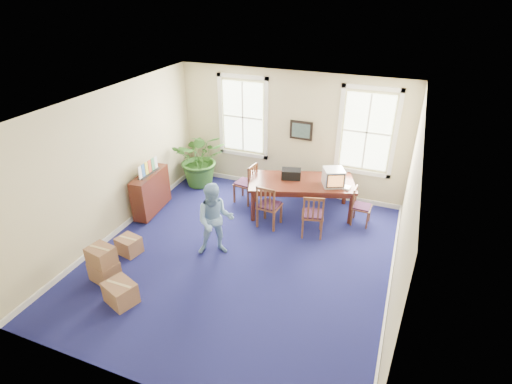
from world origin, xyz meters
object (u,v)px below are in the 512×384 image
(cardboard_boxes, at_px, (115,262))
(chair_near_left, at_px, (269,205))
(conference_table, at_px, (301,197))
(man, at_px, (215,220))
(crt_tv, at_px, (333,177))
(potted_plant, at_px, (201,158))
(credenza, at_px, (151,194))

(cardboard_boxes, bearing_deg, chair_near_left, 53.93)
(conference_table, height_order, man, man)
(man, bearing_deg, cardboard_boxes, -158.93)
(man, bearing_deg, crt_tv, 25.63)
(chair_near_left, height_order, man, man)
(chair_near_left, xyz_separation_m, potted_plant, (-2.46, 1.30, 0.25))
(credenza, bearing_deg, cardboard_boxes, -76.87)
(man, xyz_separation_m, credenza, (-2.21, 0.92, -0.31))
(potted_plant, bearing_deg, credenza, -103.23)
(conference_table, distance_m, crt_tv, 0.97)
(conference_table, relative_size, credenza, 1.97)
(man, relative_size, potted_plant, 1.01)
(conference_table, bearing_deg, man, -135.96)
(man, distance_m, potted_plant, 3.25)
(chair_near_left, distance_m, potted_plant, 2.80)
(potted_plant, distance_m, cardboard_boxes, 4.20)
(crt_tv, distance_m, cardboard_boxes, 5.08)
(chair_near_left, bearing_deg, man, 69.73)
(credenza, bearing_deg, conference_table, 16.11)
(chair_near_left, height_order, potted_plant, potted_plant)
(man, distance_m, credenza, 2.42)
(conference_table, height_order, potted_plant, potted_plant)
(conference_table, bearing_deg, potted_plant, 153.03)
(chair_near_left, relative_size, man, 0.67)
(crt_tv, height_order, cardboard_boxes, crt_tv)
(potted_plant, xyz_separation_m, cardboard_boxes, (0.38, -4.17, -0.40))
(man, xyz_separation_m, cardboard_boxes, (-1.42, -1.46, -0.42))
(man, bearing_deg, credenza, 132.63)
(conference_table, bearing_deg, cardboard_boxes, -143.31)
(cardboard_boxes, bearing_deg, credenza, 108.50)
(man, bearing_deg, chair_near_left, 39.77)
(crt_tv, xyz_separation_m, cardboard_boxes, (-3.33, -3.77, -0.67))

